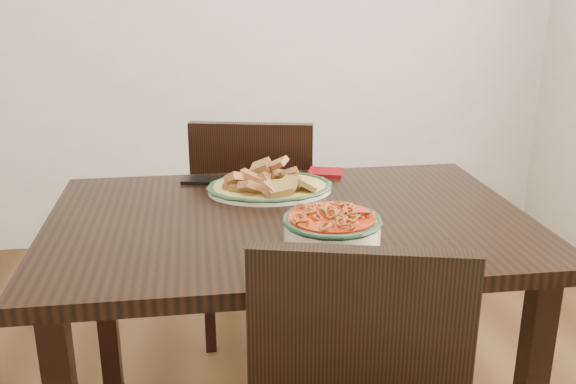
{
  "coord_description": "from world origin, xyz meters",
  "views": [
    {
      "loc": [
        -0.12,
        -1.52,
        1.35
      ],
      "look_at": [
        0.11,
        0.07,
        0.81
      ],
      "focal_mm": 40.0,
      "sensor_mm": 36.0,
      "label": 1
    }
  ],
  "objects": [
    {
      "name": "dining_table",
      "position": [
        0.11,
        0.05,
        0.66
      ],
      "size": [
        1.27,
        0.84,
        0.75
      ],
      "color": "black",
      "rests_on": "ground"
    },
    {
      "name": "chair_far",
      "position": [
        0.08,
        0.68,
        0.5
      ],
      "size": [
        0.5,
        0.5,
        0.89
      ],
      "rotation": [
        0.0,
        0.0,
        2.92
      ],
      "color": "black",
      "rests_on": "ground"
    },
    {
      "name": "fish_plate",
      "position": [
        0.09,
        0.27,
        0.79
      ],
      "size": [
        0.36,
        0.28,
        0.11
      ],
      "color": "white",
      "rests_on": "dining_table"
    },
    {
      "name": "noodle_bowl",
      "position": [
        0.19,
        -0.14,
        0.79
      ],
      "size": [
        0.24,
        0.24,
        0.08
      ],
      "color": "white",
      "rests_on": "dining_table"
    },
    {
      "name": "smartphone",
      "position": [
        -0.1,
        0.39,
        0.76
      ],
      "size": [
        0.14,
        0.1,
        0.01
      ],
      "primitive_type": "cube",
      "rotation": [
        0.0,
        0.0,
        -0.22
      ],
      "color": "black",
      "rests_on": "dining_table"
    },
    {
      "name": "napkin",
      "position": [
        0.29,
        0.41,
        0.76
      ],
      "size": [
        0.13,
        0.12,
        0.01
      ],
      "primitive_type": "cube",
      "rotation": [
        0.0,
        0.0,
        -0.29
      ],
      "color": "maroon",
      "rests_on": "dining_table"
    }
  ]
}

